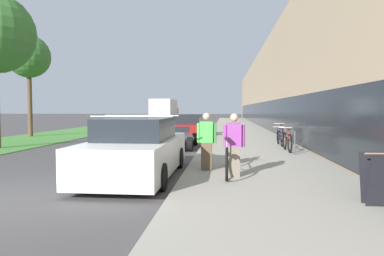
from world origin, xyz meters
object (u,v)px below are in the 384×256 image
object	(u,v)px
cruiser_bike_farthest	(280,134)
parked_sedan_curbside	(137,150)
person_rider	(234,145)
vintage_roadster_curbside	(176,139)
cruiser_bike_middle	(280,138)
parked_sedan_far	(188,127)
cruiser_bike_nearest	(287,141)
street_tree_far	(29,57)
tandem_bicycle	(227,158)
moving_truck	(165,112)
bike_rack_hoop	(293,140)
person_bystander	(207,141)
sandwich_board_sign	(381,179)

from	to	relation	value
cruiser_bike_farthest	parked_sedan_curbside	world-z (taller)	parked_sedan_curbside
person_rider	vintage_roadster_curbside	world-z (taller)	person_rider
cruiser_bike_middle	cruiser_bike_farthest	xyz separation A→B (m)	(0.33, 2.06, 0.02)
person_rider	parked_sedan_far	distance (m)	12.78
parked_sedan_curbside	person_rider	bearing A→B (deg)	-4.87
person_rider	cruiser_bike_nearest	world-z (taller)	person_rider
cruiser_bike_middle	street_tree_far	world-z (taller)	street_tree_far
parked_sedan_far	cruiser_bike_farthest	bearing A→B (deg)	-31.89
tandem_bicycle	cruiser_bike_farthest	xyz separation A→B (m)	(2.74, 9.04, -0.03)
cruiser_bike_farthest	moving_truck	xyz separation A→B (m)	(-9.42, 19.37, 0.92)
bike_rack_hoop	street_tree_far	xyz separation A→B (m)	(-14.64, 7.53, 4.33)
bike_rack_hoop	street_tree_far	distance (m)	17.02
parked_sedan_far	street_tree_far	size ratio (longest dim) A/B	0.73
vintage_roadster_curbside	street_tree_far	world-z (taller)	street_tree_far
cruiser_bike_middle	vintage_roadster_curbside	world-z (taller)	same
cruiser_bike_nearest	bike_rack_hoop	bearing A→B (deg)	-84.97
person_rider	cruiser_bike_farthest	distance (m)	9.71
person_rider	parked_sedan_far	xyz separation A→B (m)	(-2.53, 12.52, -0.22)
cruiser_bike_farthest	parked_sedan_far	world-z (taller)	parked_sedan_far
bike_rack_hoop	vintage_roadster_curbside	xyz separation A→B (m)	(-4.68, 2.37, -0.22)
street_tree_far	moving_truck	bearing A→B (deg)	71.82
cruiser_bike_middle	moving_truck	world-z (taller)	moving_truck
bike_rack_hoop	cruiser_bike_middle	distance (m)	2.90
bike_rack_hoop	tandem_bicycle	bearing A→B (deg)	-120.81
person_bystander	parked_sedan_far	size ratio (longest dim) A/B	0.33
person_rider	cruiser_bike_middle	distance (m)	7.64
bike_rack_hoop	vintage_roadster_curbside	world-z (taller)	bike_rack_hoop
cruiser_bike_nearest	parked_sedan_curbside	distance (m)	6.85
cruiser_bike_middle	vintage_roadster_curbside	bearing A→B (deg)	-173.51
moving_truck	tandem_bicycle	bearing A→B (deg)	-76.76
cruiser_bike_farthest	sandwich_board_sign	bearing A→B (deg)	-90.57
person_bystander	bike_rack_hoop	world-z (taller)	person_bystander
sandwich_board_sign	moving_truck	distance (m)	32.37
person_bystander	vintage_roadster_curbside	xyz separation A→B (m)	(-1.71, 5.95, -0.48)
bike_rack_hoop	person_rider	bearing A→B (deg)	-117.16
cruiser_bike_nearest	cruiser_bike_farthest	world-z (taller)	cruiser_bike_nearest
bike_rack_hoop	cruiser_bike_nearest	size ratio (longest dim) A/B	0.47
cruiser_bike_nearest	cruiser_bike_middle	world-z (taller)	cruiser_bike_nearest
cruiser_bike_nearest	moving_truck	distance (m)	25.20
tandem_bicycle	cruiser_bike_nearest	world-z (taller)	tandem_bicycle
vintage_roadster_curbside	street_tree_far	xyz separation A→B (m)	(-9.95, 5.16, 4.54)
parked_sedan_far	street_tree_far	xyz separation A→B (m)	(-9.85, -0.59, 4.29)
parked_sedan_far	sandwich_board_sign	bearing A→B (deg)	-71.41
person_bystander	vintage_roadster_curbside	world-z (taller)	person_bystander
cruiser_bike_nearest	vintage_roadster_curbside	bearing A→B (deg)	161.52
cruiser_bike_middle	person_bystander	bearing A→B (deg)	-114.47
parked_sedan_far	street_tree_far	world-z (taller)	street_tree_far
person_bystander	bike_rack_hoop	distance (m)	4.66
cruiser_bike_middle	parked_sedan_far	xyz separation A→B (m)	(-4.76, 5.23, 0.19)
street_tree_far	parked_sedan_far	bearing A→B (deg)	3.45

